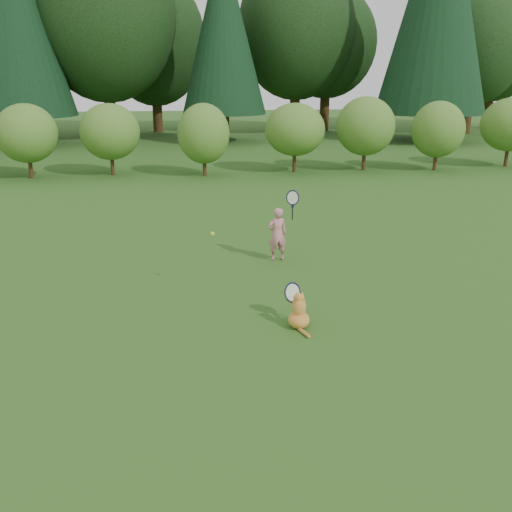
{
  "coord_description": "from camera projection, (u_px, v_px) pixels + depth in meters",
  "views": [
    {
      "loc": [
        -1.04,
        -8.12,
        3.61
      ],
      "look_at": [
        0.2,
        0.8,
        0.7
      ],
      "focal_mm": 40.0,
      "sensor_mm": 36.0,
      "label": 1
    }
  ],
  "objects": [
    {
      "name": "shrub_row",
      "position": [
        204.0,
        136.0,
        20.72
      ],
      "size": [
        28.0,
        3.0,
        2.8
      ],
      "primitive_type": null,
      "color": "#467424",
      "rests_on": "ground"
    },
    {
      "name": "cat",
      "position": [
        299.0,
        309.0,
        8.41
      ],
      "size": [
        0.44,
        0.75,
        0.74
      ],
      "rotation": [
        0.0,
        0.0,
        -0.15
      ],
      "color": "#BD7424",
      "rests_on": "ground"
    },
    {
      "name": "ground",
      "position": [
        250.0,
        315.0,
        8.9
      ],
      "size": [
        100.0,
        100.0,
        0.0
      ],
      "primitive_type": "plane",
      "color": "#2D5618",
      "rests_on": "ground"
    },
    {
      "name": "child",
      "position": [
        278.0,
        233.0,
        11.32
      ],
      "size": [
        0.61,
        0.34,
        1.62
      ],
      "rotation": [
        0.0,
        0.0,
        3.26
      ],
      "color": "#CE7B83",
      "rests_on": "ground"
    },
    {
      "name": "tennis_ball",
      "position": [
        212.0,
        234.0,
        9.54
      ],
      "size": [
        0.08,
        0.08,
        0.08
      ],
      "color": "#B9D519",
      "rests_on": "ground"
    }
  ]
}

